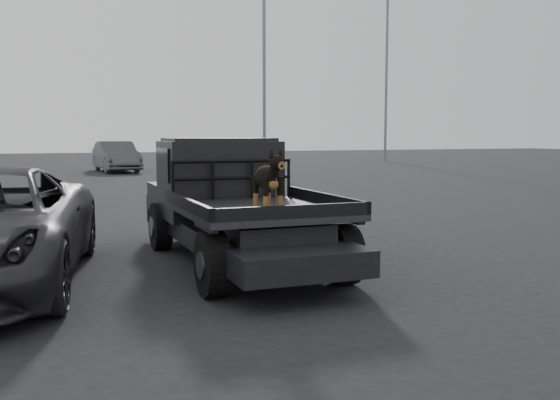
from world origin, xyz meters
name	(u,v)px	position (x,y,z in m)	size (l,w,h in m)	color
ground	(307,290)	(0.00, 0.00, 0.00)	(120.00, 120.00, 0.00)	black
flatbed_ute	(237,232)	(-0.30, 1.81, 0.46)	(2.00, 5.40, 0.92)	black
ute_cab	(219,166)	(-0.30, 2.76, 1.36)	(1.72, 1.30, 0.88)	black
headache_rack	(233,180)	(-0.30, 2.01, 1.20)	(1.80, 0.08, 0.55)	black
dog	(268,182)	(-0.41, 0.23, 1.29)	(0.32, 0.60, 0.74)	black
distant_car_a	(116,157)	(0.75, 25.30, 0.76)	(1.61, 4.62, 1.52)	#47464A
floodlight_mid	(264,25)	(8.85, 25.93, 7.79)	(1.08, 0.28, 14.38)	slate
floodlight_far	(387,37)	(19.77, 31.30, 8.54)	(1.08, 0.28, 15.87)	slate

